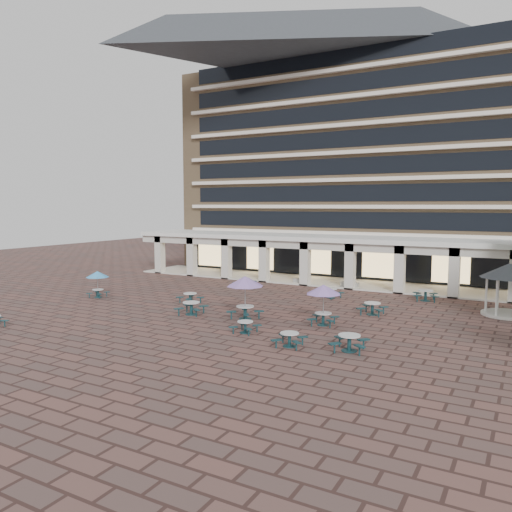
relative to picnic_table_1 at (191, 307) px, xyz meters
The scene contains 18 objects.
ground 4.63m from the picnic_table_1, 33.13° to the left, with size 120.00×120.00×0.00m, color brown.
apartment_building 30.72m from the picnic_table_1, 82.16° to the left, with size 40.00×15.50×25.20m.
retail_arcade 17.91m from the picnic_table_1, 77.46° to the left, with size 42.00×6.60×4.40m.
picnic_table_1 is the anchor object (origin of this frame).
picnic_table_2 6.05m from the picnic_table_1, 23.28° to the right, with size 1.56×1.56×0.68m.
picnic_table_3 9.66m from the picnic_table_1, 22.23° to the right, with size 1.79×1.79×0.74m.
picnic_table_4 10.32m from the picnic_table_1, behind, with size 1.79×1.79×2.07m.
picnic_table_5 3.97m from the picnic_table_1, 127.75° to the left, with size 1.99×1.99×0.75m.
picnic_table_6 4.26m from the picnic_table_1, ahead, with size 2.38×2.38×2.75m.
picnic_table_7 12.25m from the picnic_table_1, 13.80° to the right, with size 2.05×2.05×0.84m.
picnic_table_9 11.82m from the picnic_table_1, 59.51° to the left, with size 2.04×2.04×0.75m.
picnic_table_10 12.05m from the picnic_table_1, 28.90° to the left, with size 1.84×1.84×0.82m.
picnic_table_11 9.04m from the picnic_table_1, ahead, with size 2.14×2.14×2.48m.
picnic_table_12 11.61m from the picnic_table_1, 102.46° to the left, with size 2.01×2.01×0.81m.
picnic_table_13 17.85m from the picnic_table_1, 44.50° to the left, with size 2.16×2.16×0.84m.
gazebo 21.06m from the picnic_table_1, 28.34° to the left, with size 3.70×3.70×3.44m.
planter_left 15.46m from the picnic_table_1, 85.60° to the left, with size 1.50×0.61×1.16m.
planter_right 16.46m from the picnic_table_1, 69.45° to the left, with size 1.50×0.64×1.32m.
Camera 1 is at (15.79, -28.94, 7.30)m, focal length 35.00 mm.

